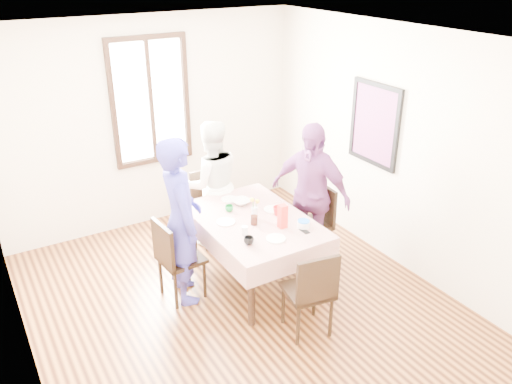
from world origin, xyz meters
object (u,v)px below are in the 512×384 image
person_left (180,221)px  person_far (212,184)px  chair_far (213,209)px  person_right (310,194)px  chair_right (310,224)px  chair_near (308,290)px  chair_left (181,258)px  dining_table (254,250)px

person_left → person_far: size_ratio=1.12×
chair_far → person_right: 1.29m
chair_far → person_left: person_left is taller
chair_right → chair_near: (-0.80, -1.04, 0.00)m
chair_near → person_far: size_ratio=0.57×
chair_left → person_right: 1.62m
chair_left → person_right: person_right is taller
dining_table → chair_left: size_ratio=1.59×
chair_near → chair_left: bearing=135.0°
chair_left → dining_table: bearing=75.3°
person_left → chair_right: bearing=-82.8°
person_left → person_far: 1.15m
chair_left → person_left: bearing=84.9°
chair_near → person_right: (0.78, 1.04, 0.39)m
dining_table → person_right: bearing=3.3°
chair_left → person_far: person_far is taller
chair_near → person_far: (0.00, 1.97, 0.34)m
chair_far → person_right: (0.78, -0.95, 0.39)m
chair_right → person_far: person_far is taller
chair_left → chair_near: size_ratio=1.00×
dining_table → chair_far: (0.00, 1.00, 0.08)m
chair_near → person_far: bearing=99.9°
chair_far → person_far: size_ratio=0.57×
dining_table → person_far: size_ratio=0.91×
chair_left → chair_right: 1.60m
chair_left → chair_right: bearing=81.7°
chair_far → person_right: person_right is taller
chair_near → chair_far: bearing=99.9°
chair_far → chair_near: (0.00, -1.99, 0.00)m
chair_near → person_left: (-0.78, 1.13, 0.43)m
chair_right → dining_table: bearing=97.7°
chair_right → chair_near: bearing=147.0°
chair_far → person_left: 1.24m
dining_table → chair_right: bearing=3.3°
person_right → chair_near: bearing=-60.6°
chair_left → chair_far: 1.17m
dining_table → person_left: size_ratio=0.82×
person_left → person_right: (1.55, -0.09, -0.04)m
person_far → chair_right: bearing=142.0°
person_left → person_right: 1.55m
dining_table → chair_left: chair_left is taller
person_far → dining_table: bearing=101.5°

